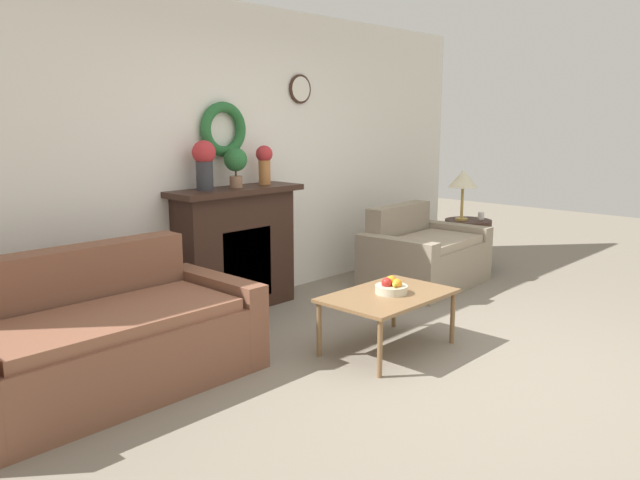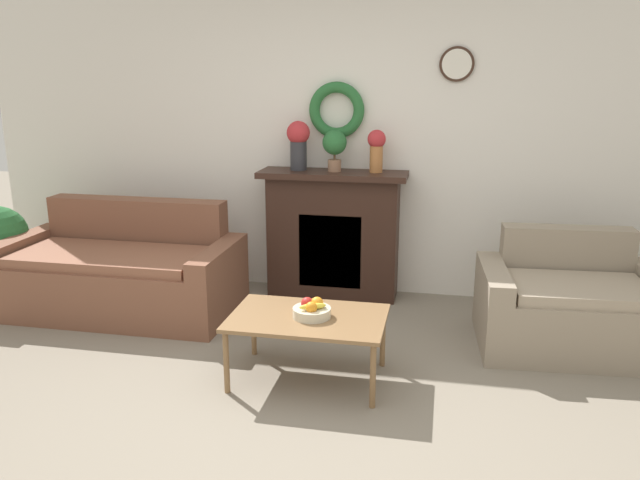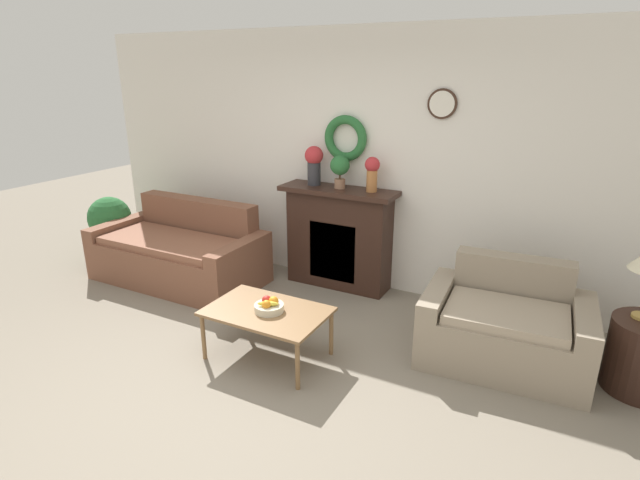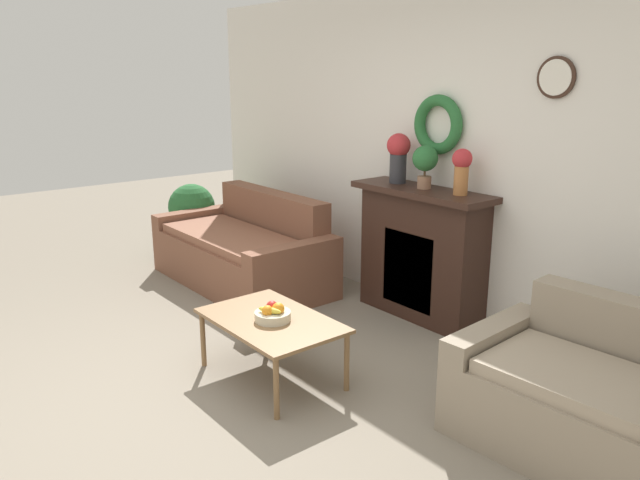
{
  "view_description": "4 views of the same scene",
  "coord_description": "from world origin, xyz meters",
  "px_view_note": "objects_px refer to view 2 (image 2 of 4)",
  "views": [
    {
      "loc": [
        -3.54,
        -2.04,
        1.69
      ],
      "look_at": [
        0.03,
        1.34,
        0.73
      ],
      "focal_mm": 35.0,
      "sensor_mm": 36.0,
      "label": 1
    },
    {
      "loc": [
        0.81,
        -2.94,
        1.9
      ],
      "look_at": [
        -0.07,
        1.37,
        0.73
      ],
      "focal_mm": 35.0,
      "sensor_mm": 36.0,
      "label": 2
    },
    {
      "loc": [
        2.1,
        -2.39,
        2.29
      ],
      "look_at": [
        0.07,
        1.43,
        0.8
      ],
      "focal_mm": 28.0,
      "sensor_mm": 36.0,
      "label": 3
    },
    {
      "loc": [
        3.21,
        -1.53,
        2.03
      ],
      "look_at": [
        -0.22,
        1.23,
        0.82
      ],
      "focal_mm": 35.0,
      "sensor_mm": 36.0,
      "label": 4
    }
  ],
  "objects_px": {
    "coffee_table": "(308,322)",
    "loveseat_right": "(572,307)",
    "vase_on_mantel_right": "(376,148)",
    "vase_on_mantel_left": "(298,142)",
    "potted_plant_on_mantel": "(335,145)",
    "fruit_bowl": "(312,310)",
    "couch_left": "(121,273)",
    "fireplace": "(333,233)"
  },
  "relations": [
    {
      "from": "couch_left",
      "to": "potted_plant_on_mantel",
      "type": "height_order",
      "value": "potted_plant_on_mantel"
    },
    {
      "from": "fruit_bowl",
      "to": "loveseat_right",
      "type": "bearing_deg",
      "value": 27.12
    },
    {
      "from": "coffee_table",
      "to": "vase_on_mantel_left",
      "type": "relative_size",
      "value": 2.35
    },
    {
      "from": "couch_left",
      "to": "vase_on_mantel_right",
      "type": "distance_m",
      "value": 2.35
    },
    {
      "from": "couch_left",
      "to": "vase_on_mantel_right",
      "type": "bearing_deg",
      "value": 19.15
    },
    {
      "from": "fruit_bowl",
      "to": "vase_on_mantel_right",
      "type": "relative_size",
      "value": 0.68
    },
    {
      "from": "loveseat_right",
      "to": "potted_plant_on_mantel",
      "type": "height_order",
      "value": "potted_plant_on_mantel"
    },
    {
      "from": "loveseat_right",
      "to": "vase_on_mantel_left",
      "type": "height_order",
      "value": "vase_on_mantel_left"
    },
    {
      "from": "coffee_table",
      "to": "loveseat_right",
      "type": "bearing_deg",
      "value": 26.58
    },
    {
      "from": "fruit_bowl",
      "to": "vase_on_mantel_left",
      "type": "relative_size",
      "value": 0.58
    },
    {
      "from": "fireplace",
      "to": "coffee_table",
      "type": "xyz_separation_m",
      "value": [
        0.13,
        -1.6,
        -0.17
      ]
    },
    {
      "from": "coffee_table",
      "to": "fireplace",
      "type": "bearing_deg",
      "value": 94.67
    },
    {
      "from": "loveseat_right",
      "to": "coffee_table",
      "type": "height_order",
      "value": "loveseat_right"
    },
    {
      "from": "coffee_table",
      "to": "potted_plant_on_mantel",
      "type": "bearing_deg",
      "value": 94.34
    },
    {
      "from": "coffee_table",
      "to": "potted_plant_on_mantel",
      "type": "xyz_separation_m",
      "value": [
        -0.12,
        1.59,
        0.93
      ]
    },
    {
      "from": "couch_left",
      "to": "fruit_bowl",
      "type": "bearing_deg",
      "value": -26.78
    },
    {
      "from": "coffee_table",
      "to": "vase_on_mantel_right",
      "type": "height_order",
      "value": "vase_on_mantel_right"
    },
    {
      "from": "coffee_table",
      "to": "potted_plant_on_mantel",
      "type": "height_order",
      "value": "potted_plant_on_mantel"
    },
    {
      "from": "vase_on_mantel_left",
      "to": "vase_on_mantel_right",
      "type": "height_order",
      "value": "vase_on_mantel_left"
    },
    {
      "from": "couch_left",
      "to": "loveseat_right",
      "type": "xyz_separation_m",
      "value": [
        3.52,
        -0.04,
        -0.02
      ]
    },
    {
      "from": "vase_on_mantel_left",
      "to": "potted_plant_on_mantel",
      "type": "height_order",
      "value": "vase_on_mantel_left"
    },
    {
      "from": "loveseat_right",
      "to": "vase_on_mantel_right",
      "type": "distance_m",
      "value": 1.96
    },
    {
      "from": "couch_left",
      "to": "coffee_table",
      "type": "xyz_separation_m",
      "value": [
        1.78,
        -0.91,
        0.08
      ]
    },
    {
      "from": "couch_left",
      "to": "loveseat_right",
      "type": "height_order",
      "value": "couch_left"
    },
    {
      "from": "couch_left",
      "to": "loveseat_right",
      "type": "relative_size",
      "value": 1.43
    },
    {
      "from": "vase_on_mantel_right",
      "to": "potted_plant_on_mantel",
      "type": "xyz_separation_m",
      "value": [
        -0.35,
        -0.02,
        0.01
      ]
    },
    {
      "from": "vase_on_mantel_right",
      "to": "fruit_bowl",
      "type": "bearing_deg",
      "value": -97.12
    },
    {
      "from": "couch_left",
      "to": "vase_on_mantel_right",
      "type": "relative_size",
      "value": 5.41
    },
    {
      "from": "coffee_table",
      "to": "potted_plant_on_mantel",
      "type": "distance_m",
      "value": 1.84
    },
    {
      "from": "couch_left",
      "to": "loveseat_right",
      "type": "bearing_deg",
      "value": -0.64
    },
    {
      "from": "loveseat_right",
      "to": "vase_on_mantel_right",
      "type": "bearing_deg",
      "value": 150.41
    },
    {
      "from": "vase_on_mantel_left",
      "to": "potted_plant_on_mantel",
      "type": "bearing_deg",
      "value": -3.63
    },
    {
      "from": "potted_plant_on_mantel",
      "to": "vase_on_mantel_left",
      "type": "bearing_deg",
      "value": 176.37
    },
    {
      "from": "loveseat_right",
      "to": "fruit_bowl",
      "type": "height_order",
      "value": "loveseat_right"
    },
    {
      "from": "fireplace",
      "to": "couch_left",
      "type": "height_order",
      "value": "fireplace"
    },
    {
      "from": "coffee_table",
      "to": "vase_on_mantel_left",
      "type": "height_order",
      "value": "vase_on_mantel_left"
    },
    {
      "from": "loveseat_right",
      "to": "potted_plant_on_mantel",
      "type": "distance_m",
      "value": 2.24
    },
    {
      "from": "loveseat_right",
      "to": "coffee_table",
      "type": "xyz_separation_m",
      "value": [
        -1.73,
        -0.87,
        0.1
      ]
    },
    {
      "from": "loveseat_right",
      "to": "vase_on_mantel_right",
      "type": "xyz_separation_m",
      "value": [
        -1.5,
        0.74,
        1.01
      ]
    },
    {
      "from": "fireplace",
      "to": "loveseat_right",
      "type": "bearing_deg",
      "value": -21.48
    },
    {
      "from": "couch_left",
      "to": "potted_plant_on_mantel",
      "type": "xyz_separation_m",
      "value": [
        1.66,
        0.68,
        1.01
      ]
    },
    {
      "from": "couch_left",
      "to": "fruit_bowl",
      "type": "xyz_separation_m",
      "value": [
        1.81,
        -0.92,
        0.16
      ]
    }
  ]
}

